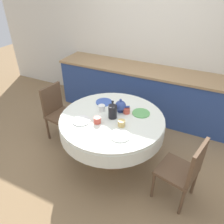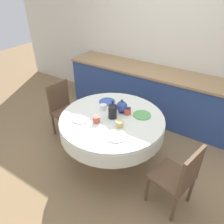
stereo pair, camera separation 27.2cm
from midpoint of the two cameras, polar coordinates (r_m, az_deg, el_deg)
ground_plane at (r=3.23m, az=2.46°, el=-12.32°), size 12.00×12.00×0.00m
wall_back at (r=4.00m, az=16.16°, el=17.27°), size 7.00×0.05×2.60m
kitchen_counter at (r=4.01m, az=12.76°, el=4.53°), size 3.24×0.64×0.89m
dining_table at (r=2.83m, az=2.75°, el=-3.53°), size 1.34×1.34×0.74m
chair_left at (r=2.53m, az=20.17°, el=-15.61°), size 0.48×0.48×0.87m
chair_right at (r=3.51m, az=-10.33°, el=1.19°), size 0.45×0.45×0.87m
plate_near_left at (r=2.73m, az=-5.26°, el=-1.82°), size 0.23×0.23×0.01m
cup_near_left at (r=2.66m, az=-1.21°, el=-1.97°), size 0.09×0.09×0.08m
plate_near_right at (r=2.45m, az=4.23°, el=-6.43°), size 0.23×0.23×0.01m
cup_near_right at (r=2.59m, az=5.02°, el=-3.20°), size 0.09×0.09×0.08m
plate_far_left at (r=3.08m, az=1.27°, el=2.63°), size 0.23×0.23×0.01m
cup_far_left at (r=2.89m, az=0.40°, el=1.17°), size 0.09×0.09×0.08m
plate_far_right at (r=2.84m, az=10.59°, el=-0.87°), size 0.23×0.23×0.01m
cup_far_right at (r=2.82m, az=6.82°, el=0.08°), size 0.09×0.09×0.08m
coffee_carafe at (r=2.70m, az=2.99°, el=0.29°), size 0.11×0.11×0.25m
teapot at (r=2.83m, az=5.34°, el=1.34°), size 0.20×0.15×0.19m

